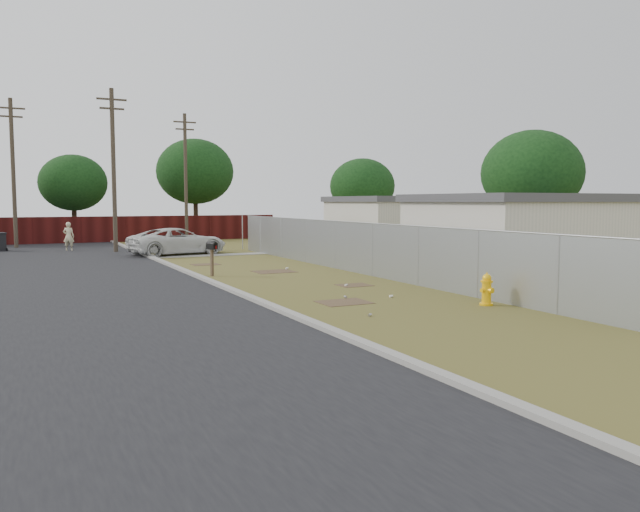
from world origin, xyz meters
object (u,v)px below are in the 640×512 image
pedestrian (69,236)px  pickup_truck (178,241)px  mailbox (212,249)px  fire_hydrant (487,290)px

pedestrian → pickup_truck: bearing=153.3°
mailbox → pedestrian: bearing=104.3°
mailbox → pickup_truck: (1.09, 10.11, -0.32)m
fire_hydrant → pedestrian: bearing=109.2°
pickup_truck → mailbox: bearing=161.5°
pedestrian → mailbox: bearing=124.3°
mailbox → pickup_truck: pickup_truck is taller
pickup_truck → pedestrian: pedestrian is taller
pickup_truck → fire_hydrant: bearing=178.4°
pickup_truck → pedestrian: bearing=30.9°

